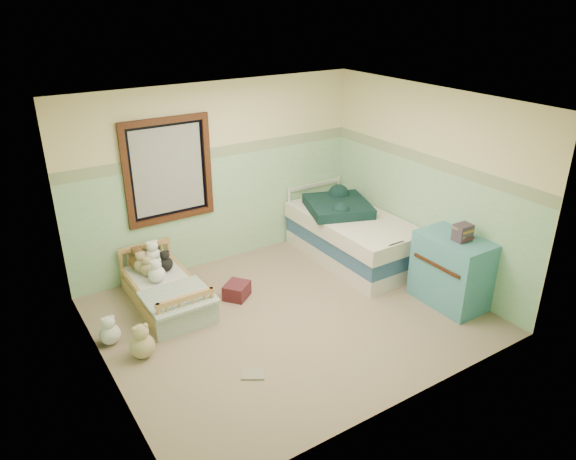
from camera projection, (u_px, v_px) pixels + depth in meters
floor at (290, 316)px, 6.40m from camera, size 4.20×3.60×0.02m
ceiling at (290, 103)px, 5.37m from camera, size 4.20×3.60×0.02m
wall_back at (218, 175)px, 7.27m from camera, size 4.20×0.04×2.50m
wall_front at (407, 289)px, 4.51m from camera, size 4.20×0.04×2.50m
wall_left at (95, 268)px, 4.85m from camera, size 0.04×3.60×2.50m
wall_right at (426, 185)px, 6.93m from camera, size 0.04×3.60×2.50m
wainscot_mint at (220, 210)px, 7.46m from camera, size 4.20×0.01×1.50m
border_strip at (217, 152)px, 7.13m from camera, size 4.20×0.01×0.15m
window_frame at (169, 171)px, 6.81m from camera, size 1.16×0.06×1.36m
window_blinds at (168, 170)px, 6.82m from camera, size 0.92×0.01×1.12m
toddler_bed_frame at (166, 297)px, 6.61m from camera, size 0.70×1.39×0.18m
toddler_mattress at (165, 287)px, 6.54m from camera, size 0.64×1.33×0.12m
patchwork_quilt at (178, 297)px, 6.18m from camera, size 0.76×0.70×0.03m
plush_bed_brown at (138, 262)px, 6.78m from camera, size 0.22×0.22×0.22m
plush_bed_white at (153, 257)px, 6.88m from camera, size 0.24×0.24×0.24m
plush_bed_tan at (148, 269)px, 6.65m from camera, size 0.17×0.17×0.17m
plush_bed_dark at (166, 264)px, 6.76m from camera, size 0.19×0.19×0.19m
plush_floor_cream at (110, 334)px, 5.85m from camera, size 0.23×0.23×0.23m
plush_floor_tan at (142, 346)px, 5.63m from camera, size 0.27×0.27×0.27m
twin_bed_frame at (352, 252)px, 7.70m from camera, size 0.98×1.96×0.22m
twin_boxspring at (353, 238)px, 7.61m from camera, size 0.98×1.96×0.22m
twin_mattress at (353, 224)px, 7.52m from camera, size 1.02×2.00×0.22m
teal_blanket at (338, 206)px, 7.65m from camera, size 1.08×1.11×0.14m
dresser at (451, 271)px, 6.51m from camera, size 0.55×0.88×0.88m
book_stack at (463, 232)px, 6.22m from camera, size 0.21×0.17×0.20m
red_pillow at (237, 291)px, 6.74m from camera, size 0.41×0.40×0.19m
floor_book at (253, 374)px, 5.41m from camera, size 0.29×0.27×0.02m
extra_plush_0 at (141, 265)px, 6.73m from camera, size 0.19×0.19×0.19m
extra_plush_1 at (157, 257)px, 6.96m from camera, size 0.16×0.16×0.16m
extra_plush_2 at (157, 274)px, 6.50m from camera, size 0.21×0.21×0.21m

